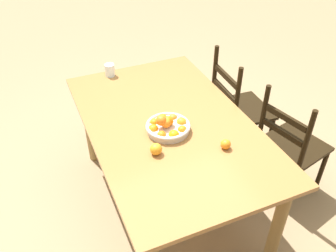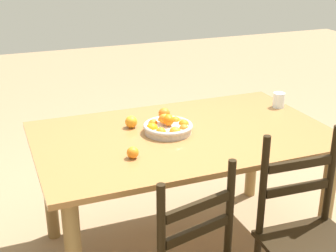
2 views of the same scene
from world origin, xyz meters
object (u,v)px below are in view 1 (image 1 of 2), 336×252
object	(u,v)px
dining_table	(169,137)
chair_near_window	(290,147)
fruit_bowl	(168,126)
orange_loose_0	(226,144)
orange_loose_1	(156,149)
drinking_glass	(110,70)
chair_by_cabinet	(238,110)

from	to	relation	value
dining_table	chair_near_window	bearing A→B (deg)	75.71
fruit_bowl	orange_loose_0	size ratio (longest dim) A/B	4.65
dining_table	orange_loose_1	distance (m)	0.35
orange_loose_0	drinking_glass	distance (m)	1.19
dining_table	orange_loose_0	distance (m)	0.45
chair_near_window	orange_loose_1	size ratio (longest dim) A/B	13.02
fruit_bowl	chair_by_cabinet	bearing A→B (deg)	116.43
drinking_glass	chair_near_window	bearing A→B (deg)	47.24
chair_by_cabinet	fruit_bowl	distance (m)	0.98
chair_near_window	drinking_glass	world-z (taller)	chair_near_window
chair_near_window	orange_loose_0	distance (m)	0.78
dining_table	chair_near_window	world-z (taller)	chair_near_window
orange_loose_1	drinking_glass	world-z (taller)	drinking_glass
dining_table	orange_loose_0	size ratio (longest dim) A/B	27.41
chair_by_cabinet	orange_loose_1	bearing A→B (deg)	123.71
orange_loose_0	orange_loose_1	distance (m)	0.42
chair_by_cabinet	orange_loose_1	size ratio (longest dim) A/B	13.63
orange_loose_0	drinking_glass	xyz separation A→B (m)	(-1.13, -0.39, 0.02)
orange_loose_0	dining_table	bearing A→B (deg)	-150.44
chair_near_window	orange_loose_0	size ratio (longest dim) A/B	15.28
dining_table	orange_loose_1	bearing A→B (deg)	-36.86
orange_loose_1	chair_near_window	bearing A→B (deg)	91.46
chair_near_window	chair_by_cabinet	distance (m)	0.56
chair_by_cabinet	orange_loose_0	world-z (taller)	chair_by_cabinet
orange_loose_1	orange_loose_0	bearing A→B (deg)	73.62
drinking_glass	orange_loose_0	bearing A→B (deg)	18.99
chair_near_window	chair_by_cabinet	xyz separation A→B (m)	(-0.55, -0.11, 0.02)
drinking_glass	fruit_bowl	bearing A→B (deg)	9.26
chair_near_window	fruit_bowl	xyz separation A→B (m)	(-0.14, -0.93, 0.38)
dining_table	chair_by_cabinet	bearing A→B (deg)	112.72
orange_loose_1	chair_by_cabinet	bearing A→B (deg)	120.89
orange_loose_1	drinking_glass	distance (m)	1.01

